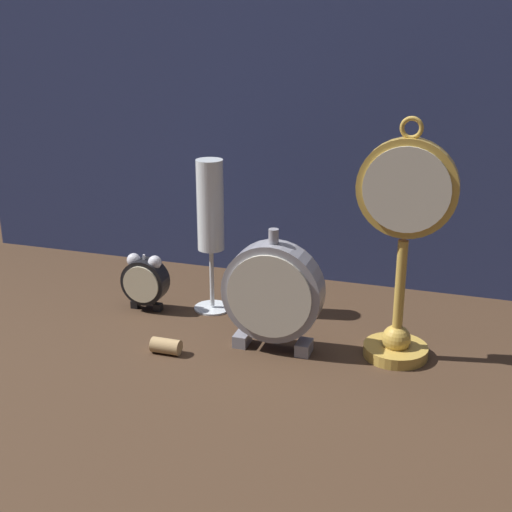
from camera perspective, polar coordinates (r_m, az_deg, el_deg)
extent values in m
plane|color=#422D1E|center=(1.01, -1.40, -7.91)|extent=(4.00, 4.00, 0.00)
cube|color=navy|center=(1.21, 3.70, 16.08)|extent=(1.25, 0.01, 0.79)
cylinder|color=gold|center=(1.02, 11.09, -7.44)|extent=(0.09, 0.09, 0.02)
sphere|color=gold|center=(1.01, 11.16, -6.53)|extent=(0.04, 0.04, 0.04)
cylinder|color=gold|center=(0.99, 11.41, -3.03)|extent=(0.01, 0.01, 0.15)
cylinder|color=gold|center=(0.94, 12.01, 5.31)|extent=(0.13, 0.02, 0.13)
cylinder|color=beige|center=(0.93, 11.94, 5.17)|extent=(0.11, 0.00, 0.11)
torus|color=gold|center=(0.93, 12.35, 9.97)|extent=(0.03, 0.01, 0.03)
cube|color=black|center=(1.17, -9.62, -3.82)|extent=(0.01, 0.01, 0.01)
cube|color=black|center=(1.16, -7.84, -4.08)|extent=(0.01, 0.01, 0.01)
cylinder|color=black|center=(1.15, -8.85, -1.99)|extent=(0.07, 0.03, 0.07)
cylinder|color=beige|center=(1.13, -9.21, -2.28)|extent=(0.06, 0.00, 0.06)
sphere|color=silver|center=(1.14, -9.76, -0.32)|extent=(0.02, 0.02, 0.02)
sphere|color=silver|center=(1.13, -8.10, -0.51)|extent=(0.02, 0.02, 0.02)
cylinder|color=silver|center=(1.13, -8.95, -0.20)|extent=(0.00, 0.00, 0.01)
cube|color=gray|center=(1.03, -1.11, -6.63)|extent=(0.02, 0.03, 0.02)
cube|color=gray|center=(1.01, 3.86, -7.32)|extent=(0.02, 0.03, 0.02)
cylinder|color=gray|center=(0.99, 1.38, -2.85)|extent=(0.14, 0.04, 0.14)
cylinder|color=beige|center=(0.97, 1.03, -3.30)|extent=(0.12, 0.00, 0.12)
cylinder|color=gray|center=(0.96, 1.42, 1.60)|extent=(0.01, 0.01, 0.02)
cylinder|color=silver|center=(1.16, -3.50, -4.09)|extent=(0.06, 0.06, 0.01)
cylinder|color=silver|center=(1.14, -3.55, -1.73)|extent=(0.01, 0.01, 0.10)
cylinder|color=white|center=(1.10, -3.68, 4.07)|extent=(0.04, 0.04, 0.14)
cylinder|color=beige|center=(1.10, -3.65, 2.83)|extent=(0.04, 0.04, 0.09)
cylinder|color=tan|center=(1.02, -7.21, -7.16)|extent=(0.04, 0.02, 0.02)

